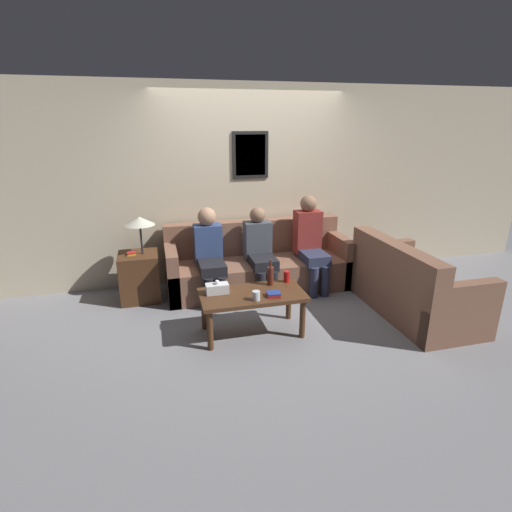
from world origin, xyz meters
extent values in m
plane|color=gray|center=(0.00, 0.00, 0.00)|extent=(16.00, 16.00, 0.00)
cube|color=beige|center=(0.00, 0.93, 1.30)|extent=(9.00, 0.06, 2.60)
cube|color=black|center=(0.00, 0.89, 1.70)|extent=(0.48, 0.02, 0.60)
cube|color=silver|center=(0.00, 0.88, 1.70)|extent=(0.40, 0.01, 0.52)
cube|color=brown|center=(0.00, 0.44, 0.20)|extent=(2.39, 0.82, 0.40)
cube|color=brown|center=(0.00, 0.75, 0.63)|extent=(2.39, 0.20, 0.46)
cube|color=brown|center=(-1.13, 0.44, 0.33)|extent=(0.14, 0.82, 0.65)
cube|color=brown|center=(1.13, 0.44, 0.33)|extent=(0.14, 0.82, 0.65)
cube|color=brown|center=(1.56, -0.71, 0.20)|extent=(0.82, 1.58, 0.40)
cube|color=brown|center=(1.25, -0.71, 0.63)|extent=(0.20, 1.58, 0.46)
cube|color=brown|center=(1.56, -1.43, 0.33)|extent=(0.82, 0.14, 0.65)
cube|color=brown|center=(1.56, 0.01, 0.33)|extent=(0.82, 0.14, 0.65)
cube|color=#4C2D19|center=(-0.38, -0.71, 0.44)|extent=(1.07, 0.55, 0.04)
cylinder|color=#4C2D19|center=(-0.85, -0.92, 0.21)|extent=(0.06, 0.06, 0.42)
cylinder|color=#4C2D19|center=(0.10, -0.92, 0.21)|extent=(0.06, 0.06, 0.42)
cylinder|color=#4C2D19|center=(-0.85, -0.49, 0.21)|extent=(0.06, 0.06, 0.42)
cylinder|color=#4C2D19|center=(0.10, -0.49, 0.21)|extent=(0.06, 0.06, 0.42)
cube|color=#4C2D19|center=(-1.52, 0.47, 0.30)|extent=(0.47, 0.47, 0.59)
cylinder|color=#262628|center=(-1.46, 0.47, 0.78)|extent=(0.02, 0.02, 0.38)
cone|color=beige|center=(-1.46, 0.47, 1.00)|extent=(0.36, 0.36, 0.10)
cube|color=gold|center=(-1.59, 0.45, 0.60)|extent=(0.11, 0.09, 0.02)
cube|color=red|center=(-1.59, 0.45, 0.62)|extent=(0.10, 0.09, 0.02)
cylinder|color=#562319|center=(-0.13, -0.54, 0.56)|extent=(0.07, 0.07, 0.20)
cylinder|color=#562319|center=(-0.13, -0.54, 0.70)|extent=(0.03, 0.03, 0.09)
cylinder|color=silver|center=(-0.38, -0.88, 0.50)|extent=(0.08, 0.08, 0.09)
cube|color=red|center=(-0.19, -0.84, 0.47)|extent=(0.14, 0.13, 0.03)
cube|color=navy|center=(-0.19, -0.84, 0.49)|extent=(0.14, 0.13, 0.02)
cylinder|color=red|center=(0.06, -0.51, 0.52)|extent=(0.07, 0.07, 0.12)
cube|color=silver|center=(-0.72, -0.62, 0.51)|extent=(0.23, 0.12, 0.10)
sphere|color=white|center=(-0.72, -0.62, 0.58)|extent=(0.05, 0.05, 0.05)
cube|color=black|center=(-0.66, 0.19, 0.45)|extent=(0.31, 0.50, 0.14)
cylinder|color=black|center=(-0.74, -0.06, 0.20)|extent=(0.11, 0.11, 0.40)
cylinder|color=black|center=(-0.59, -0.06, 0.20)|extent=(0.11, 0.11, 0.40)
cube|color=#33477A|center=(-0.66, 0.44, 0.68)|extent=(0.34, 0.22, 0.46)
sphere|color=tan|center=(-0.66, 0.44, 1.01)|extent=(0.23, 0.23, 0.23)
cube|color=black|center=(-0.02, 0.21, 0.45)|extent=(0.31, 0.48, 0.14)
cylinder|color=black|center=(-0.10, -0.03, 0.20)|extent=(0.11, 0.11, 0.40)
cylinder|color=black|center=(0.06, -0.03, 0.20)|extent=(0.11, 0.11, 0.40)
cube|color=#474C56|center=(-0.02, 0.45, 0.68)|extent=(0.34, 0.22, 0.45)
sphere|color=#8C664C|center=(-0.02, 0.45, 1.00)|extent=(0.20, 0.20, 0.20)
cube|color=#2D334C|center=(0.67, 0.21, 0.45)|extent=(0.31, 0.48, 0.14)
cylinder|color=#2D334C|center=(0.59, -0.03, 0.20)|extent=(0.11, 0.11, 0.40)
cylinder|color=#2D334C|center=(0.74, -0.03, 0.20)|extent=(0.11, 0.11, 0.40)
cube|color=maroon|center=(0.67, 0.45, 0.73)|extent=(0.34, 0.22, 0.56)
sphere|color=#8C664C|center=(0.67, 0.45, 1.11)|extent=(0.22, 0.22, 0.22)
camera|label=1|loc=(-1.27, -4.33, 2.12)|focal=28.00mm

